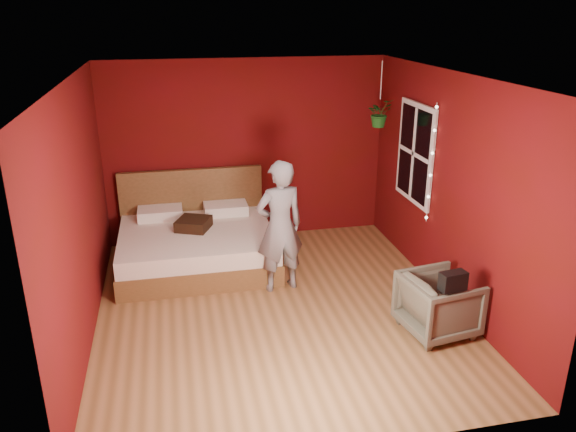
# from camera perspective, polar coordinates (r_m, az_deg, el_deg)

# --- Properties ---
(floor) EXTENTS (4.50, 4.50, 0.00)m
(floor) POSITION_cam_1_polar(r_m,az_deg,el_deg) (6.52, -1.08, -9.39)
(floor) COLOR #98673D
(floor) RESTS_ON ground
(room_walls) EXTENTS (4.04, 4.54, 2.62)m
(room_walls) POSITION_cam_1_polar(r_m,az_deg,el_deg) (5.86, -1.19, 4.97)
(room_walls) COLOR #5A090F
(room_walls) RESTS_ON ground
(window) EXTENTS (0.05, 0.97, 1.27)m
(window) POSITION_cam_1_polar(r_m,az_deg,el_deg) (7.34, 12.76, 6.22)
(window) COLOR white
(window) RESTS_ON room_walls
(fairy_lights) EXTENTS (0.04, 0.04, 1.45)m
(fairy_lights) POSITION_cam_1_polar(r_m,az_deg,el_deg) (6.87, 14.36, 5.12)
(fairy_lights) COLOR silver
(fairy_lights) RESTS_ON room_walls
(bed) EXTENTS (2.01, 1.71, 1.11)m
(bed) POSITION_cam_1_polar(r_m,az_deg,el_deg) (7.60, -9.27, -2.71)
(bed) COLOR brown
(bed) RESTS_ON ground
(person) EXTENTS (0.65, 0.49, 1.62)m
(person) POSITION_cam_1_polar(r_m,az_deg,el_deg) (6.63, -0.85, -1.08)
(person) COLOR gray
(person) RESTS_ON ground
(armchair) EXTENTS (0.81, 0.79, 0.65)m
(armchair) POSITION_cam_1_polar(r_m,az_deg,el_deg) (6.15, 15.05, -8.67)
(armchair) COLOR #565344
(armchair) RESTS_ON ground
(handbag) EXTENTS (0.28, 0.17, 0.19)m
(handbag) POSITION_cam_1_polar(r_m,az_deg,el_deg) (5.73, 16.42, -6.36)
(handbag) COLOR black
(handbag) RESTS_ON armchair
(throw_pillow) EXTENTS (0.52, 0.52, 0.14)m
(throw_pillow) POSITION_cam_1_polar(r_m,az_deg,el_deg) (7.46, -9.57, -0.79)
(throw_pillow) COLOR #301E10
(throw_pillow) RESTS_ON bed
(hanging_plant) EXTENTS (0.41, 0.38, 0.85)m
(hanging_plant) POSITION_cam_1_polar(r_m,az_deg,el_deg) (7.57, 9.27, 10.28)
(hanging_plant) COLOR silver
(hanging_plant) RESTS_ON room_walls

